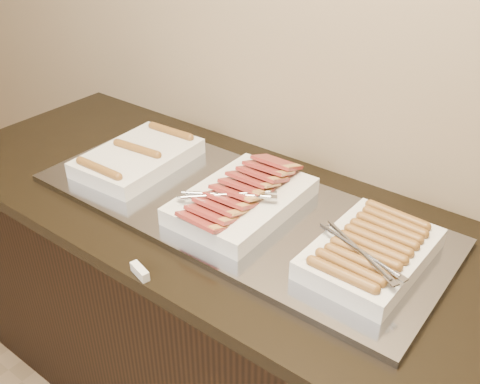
% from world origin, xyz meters
% --- Properties ---
extents(counter, '(2.06, 0.76, 0.90)m').
position_xyz_m(counter, '(0.00, 2.13, 0.45)').
color(counter, black).
rests_on(counter, ground).
extents(warming_tray, '(1.20, 0.50, 0.02)m').
position_xyz_m(warming_tray, '(0.00, 2.13, 0.91)').
color(warming_tray, '#9598A3').
rests_on(warming_tray, counter).
extents(dish_left, '(0.27, 0.39, 0.07)m').
position_xyz_m(dish_left, '(-0.39, 2.13, 0.95)').
color(dish_left, silver).
rests_on(dish_left, warming_tray).
extents(dish_center, '(0.27, 0.42, 0.10)m').
position_xyz_m(dish_center, '(0.03, 2.13, 0.95)').
color(dish_center, silver).
rests_on(dish_center, warming_tray).
extents(dish_right, '(0.27, 0.36, 0.08)m').
position_xyz_m(dish_right, '(0.42, 2.13, 0.95)').
color(dish_right, silver).
rests_on(dish_right, warming_tray).
extents(label_holder, '(0.07, 0.03, 0.03)m').
position_xyz_m(label_holder, '(-0.01, 1.77, 0.91)').
color(label_holder, silver).
rests_on(label_holder, counter).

